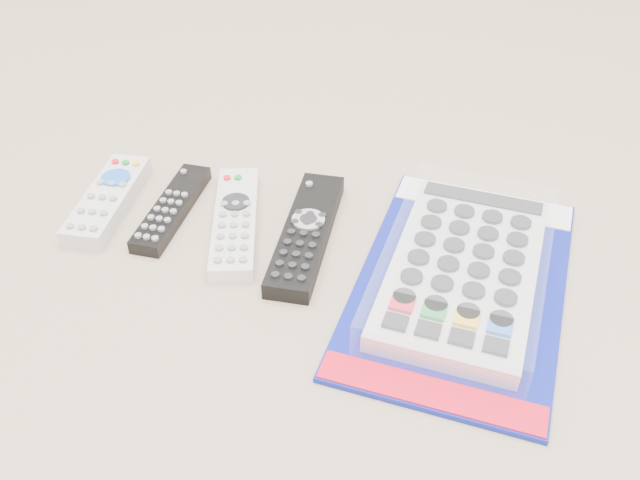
% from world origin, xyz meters
% --- Properties ---
extents(remote_small_grey, '(0.05, 0.17, 0.03)m').
position_xyz_m(remote_small_grey, '(-0.22, 0.04, 0.01)').
color(remote_small_grey, '#BCBCBF').
rests_on(remote_small_grey, ground).
extents(remote_slim_black, '(0.05, 0.17, 0.02)m').
position_xyz_m(remote_slim_black, '(-0.14, 0.04, 0.01)').
color(remote_slim_black, black).
rests_on(remote_slim_black, ground).
extents(remote_silver_dvd, '(0.09, 0.20, 0.02)m').
position_xyz_m(remote_silver_dvd, '(-0.06, 0.02, 0.01)').
color(remote_silver_dvd, silver).
rests_on(remote_silver_dvd, ground).
extents(remote_large_black, '(0.06, 0.21, 0.02)m').
position_xyz_m(remote_large_black, '(0.02, 0.02, 0.01)').
color(remote_large_black, black).
rests_on(remote_large_black, ground).
extents(jumbo_remote_packaged, '(0.27, 0.38, 0.05)m').
position_xyz_m(jumbo_remote_packaged, '(0.20, -0.03, 0.02)').
color(jumbo_remote_packaged, navy).
rests_on(jumbo_remote_packaged, ground).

